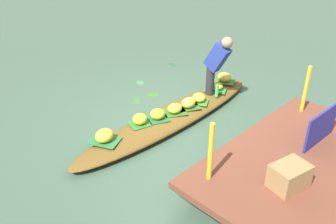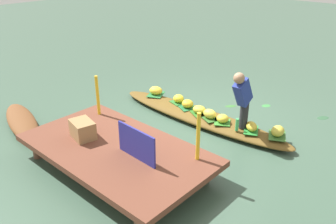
% 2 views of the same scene
% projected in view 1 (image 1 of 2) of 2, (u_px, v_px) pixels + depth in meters
% --- Properties ---
extents(canal_water, '(40.00, 40.00, 0.00)m').
position_uv_depth(canal_water, '(172.00, 122.00, 6.35)').
color(canal_water, '#3C5745').
rests_on(canal_water, ground).
extents(dock_platform, '(3.20, 1.80, 0.40)m').
position_uv_depth(dock_platform, '(300.00, 161.00, 4.79)').
color(dock_platform, brown).
rests_on(dock_platform, ground).
extents(vendor_boat, '(4.23, 0.81, 0.19)m').
position_uv_depth(vendor_boat, '(172.00, 117.00, 6.30)').
color(vendor_boat, brown).
rests_on(vendor_boat, ground).
extents(leaf_mat_0, '(0.41, 0.38, 0.01)m').
position_uv_depth(leaf_mat_0, '(140.00, 124.00, 5.91)').
color(leaf_mat_0, '#2D6F2C').
rests_on(leaf_mat_0, vendor_boat).
extents(banana_bunch_0, '(0.28, 0.27, 0.18)m').
position_uv_depth(banana_bunch_0, '(140.00, 119.00, 5.86)').
color(banana_bunch_0, yellow).
rests_on(banana_bunch_0, vendor_boat).
extents(leaf_mat_1, '(0.45, 0.44, 0.01)m').
position_uv_depth(leaf_mat_1, '(158.00, 118.00, 6.06)').
color(leaf_mat_1, '#206435').
rests_on(leaf_mat_1, vendor_boat).
extents(banana_bunch_1, '(0.29, 0.28, 0.17)m').
position_uv_depth(banana_bunch_1, '(158.00, 114.00, 6.02)').
color(banana_bunch_1, gold).
rests_on(banana_bunch_1, vendor_boat).
extents(leaf_mat_2, '(0.42, 0.49, 0.01)m').
position_uv_depth(leaf_mat_2, '(215.00, 90.00, 7.02)').
color(leaf_mat_2, '#27802F').
rests_on(leaf_mat_2, vendor_boat).
extents(banana_bunch_2, '(0.35, 0.36, 0.16)m').
position_uv_depth(banana_bunch_2, '(215.00, 86.00, 6.98)').
color(banana_bunch_2, gold).
rests_on(banana_bunch_2, vendor_boat).
extents(leaf_mat_3, '(0.45, 0.51, 0.01)m').
position_uv_depth(leaf_mat_3, '(224.00, 81.00, 7.39)').
color(leaf_mat_3, '#3C7030').
rests_on(leaf_mat_3, vendor_boat).
extents(banana_bunch_3, '(0.28, 0.34, 0.19)m').
position_uv_depth(banana_bunch_3, '(224.00, 77.00, 7.34)').
color(banana_bunch_3, gold).
rests_on(banana_bunch_3, vendor_boat).
extents(leaf_mat_4, '(0.49, 0.54, 0.01)m').
position_uv_depth(leaf_mat_4, '(105.00, 141.00, 5.47)').
color(leaf_mat_4, '#276E36').
rests_on(leaf_mat_4, vendor_boat).
extents(banana_bunch_4, '(0.38, 0.35, 0.19)m').
position_uv_depth(banana_bunch_4, '(104.00, 135.00, 5.43)').
color(banana_bunch_4, yellow).
rests_on(banana_bunch_4, vendor_boat).
extents(leaf_mat_5, '(0.48, 0.42, 0.01)m').
position_uv_depth(leaf_mat_5, '(188.00, 107.00, 6.40)').
color(leaf_mat_5, '#305F25').
rests_on(leaf_mat_5, vendor_boat).
extents(banana_bunch_5, '(0.30, 0.23, 0.19)m').
position_uv_depth(banana_bunch_5, '(188.00, 103.00, 6.36)').
color(banana_bunch_5, yellow).
rests_on(banana_bunch_5, vendor_boat).
extents(leaf_mat_6, '(0.44, 0.45, 0.01)m').
position_uv_depth(leaf_mat_6, '(199.00, 101.00, 6.60)').
color(leaf_mat_6, '#37822B').
rests_on(leaf_mat_6, vendor_boat).
extents(banana_bunch_6, '(0.29, 0.30, 0.16)m').
position_uv_depth(banana_bunch_6, '(199.00, 98.00, 6.56)').
color(banana_bunch_6, yellow).
rests_on(banana_bunch_6, vendor_boat).
extents(leaf_mat_7, '(0.49, 0.45, 0.01)m').
position_uv_depth(leaf_mat_7, '(175.00, 112.00, 6.25)').
color(leaf_mat_7, '#2E6A22').
rests_on(leaf_mat_7, vendor_boat).
extents(banana_bunch_7, '(0.32, 0.28, 0.16)m').
position_uv_depth(banana_bunch_7, '(175.00, 108.00, 6.21)').
color(banana_bunch_7, gold).
rests_on(banana_bunch_7, vendor_boat).
extents(vendor_person, '(0.20, 0.53, 1.19)m').
position_uv_depth(vendor_person, '(217.00, 62.00, 6.50)').
color(vendor_person, '#28282D').
rests_on(vendor_person, vendor_boat).
extents(water_bottle, '(0.06, 0.06, 0.24)m').
position_uv_depth(water_bottle, '(217.00, 91.00, 6.72)').
color(water_bottle, '#46B562').
rests_on(water_bottle, vendor_boat).
extents(market_banner, '(0.81, 0.07, 0.50)m').
position_uv_depth(market_banner, '(321.00, 127.00, 4.95)').
color(market_banner, navy).
rests_on(market_banner, dock_platform).
extents(railing_post_west, '(0.06, 0.06, 0.78)m').
position_uv_depth(railing_post_west, '(306.00, 89.00, 5.69)').
color(railing_post_west, yellow).
rests_on(railing_post_west, dock_platform).
extents(railing_post_east, '(0.06, 0.06, 0.78)m').
position_uv_depth(railing_post_east, '(211.00, 152.00, 4.20)').
color(railing_post_east, yellow).
rests_on(railing_post_east, dock_platform).
extents(produce_crate, '(0.50, 0.41, 0.30)m').
position_uv_depth(produce_crate, '(289.00, 176.00, 4.19)').
color(produce_crate, '#9C764A').
rests_on(produce_crate, dock_platform).
extents(drifting_plant_0, '(0.27, 0.30, 0.01)m').
position_uv_depth(drifting_plant_0, '(137.00, 100.00, 7.07)').
color(drifting_plant_0, '#356B30').
rests_on(drifting_plant_0, ground).
extents(drifting_plant_1, '(0.29, 0.28, 0.01)m').
position_uv_depth(drifting_plant_1, '(154.00, 94.00, 7.29)').
color(drifting_plant_1, '#31751A').
rests_on(drifting_plant_1, ground).
extents(drifting_plant_2, '(0.28, 0.33, 0.01)m').
position_uv_depth(drifting_plant_2, '(172.00, 65.00, 8.70)').
color(drifting_plant_2, '#2E5537').
rests_on(drifting_plant_2, ground).
extents(drifting_plant_3, '(0.23, 0.27, 0.01)m').
position_uv_depth(drifting_plant_3, '(140.00, 82.00, 7.80)').
color(drifting_plant_3, '#38823F').
rests_on(drifting_plant_3, ground).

